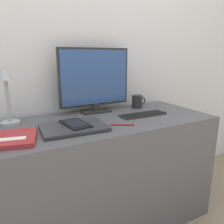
% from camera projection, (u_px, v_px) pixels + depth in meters
% --- Properties ---
extents(wall_back, '(3.60, 0.05, 2.40)m').
position_uv_depth(wall_back, '(87.00, 44.00, 1.55)').
color(wall_back, silver).
rests_on(wall_back, ground_plane).
extents(desk, '(1.33, 0.59, 0.73)m').
position_uv_depth(desk, '(109.00, 172.00, 1.46)').
color(desk, '#4C4C51').
rests_on(desk, ground_plane).
extents(monitor, '(0.51, 0.11, 0.44)m').
position_uv_depth(monitor, '(95.00, 80.00, 1.49)').
color(monitor, '#262626').
rests_on(monitor, desk).
extents(keyboard, '(0.32, 0.10, 0.01)m').
position_uv_depth(keyboard, '(143.00, 114.00, 1.46)').
color(keyboard, '#282828').
rests_on(keyboard, desk).
extents(laptop, '(0.35, 0.26, 0.02)m').
position_uv_depth(laptop, '(74.00, 127.00, 1.18)').
color(laptop, '#232328').
rests_on(laptop, desk).
extents(ereader, '(0.14, 0.21, 0.01)m').
position_uv_depth(ereader, '(75.00, 124.00, 1.19)').
color(ereader, black).
rests_on(ereader, laptop).
extents(desk_lamp, '(0.11, 0.11, 0.33)m').
position_uv_depth(desk_lamp, '(7.00, 90.00, 1.21)').
color(desk_lamp, '#999EA8').
rests_on(desk_lamp, desk).
extents(notebook, '(0.26, 0.26, 0.02)m').
position_uv_depth(notebook, '(12.00, 139.00, 1.01)').
color(notebook, maroon).
rests_on(notebook, desk).
extents(coffee_mug, '(0.12, 0.08, 0.10)m').
position_uv_depth(coffee_mug, '(137.00, 101.00, 1.66)').
color(coffee_mug, black).
rests_on(coffee_mug, desk).
extents(pen, '(0.13, 0.07, 0.01)m').
position_uv_depth(pen, '(122.00, 125.00, 1.25)').
color(pen, maroon).
rests_on(pen, desk).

